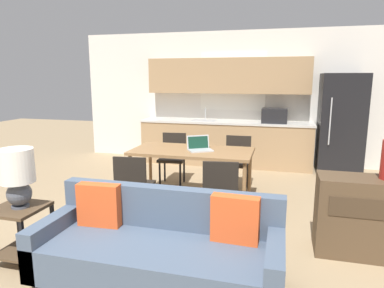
# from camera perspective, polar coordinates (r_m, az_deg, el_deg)

# --- Properties ---
(ground_plane) EXTENTS (20.00, 20.00, 0.00)m
(ground_plane) POSITION_cam_1_polar(r_m,az_deg,el_deg) (3.29, -8.10, -21.54)
(ground_plane) COLOR #9E8460
(wall_back) EXTENTS (6.40, 0.07, 2.70)m
(wall_back) POSITION_cam_1_polar(r_m,az_deg,el_deg) (7.27, 6.08, 7.73)
(wall_back) COLOR silver
(wall_back) RESTS_ON ground_plane
(kitchen_counter) EXTENTS (3.46, 0.65, 2.15)m
(kitchen_counter) POSITION_cam_1_polar(r_m,az_deg,el_deg) (7.02, 5.74, 3.41)
(kitchen_counter) COLOR tan
(kitchen_counter) RESTS_ON ground_plane
(refrigerator) EXTENTS (0.77, 0.79, 1.84)m
(refrigerator) POSITION_cam_1_polar(r_m,az_deg,el_deg) (6.87, 23.50, 3.05)
(refrigerator) COLOR black
(refrigerator) RESTS_ON ground_plane
(dining_table) EXTENTS (1.67, 0.84, 0.77)m
(dining_table) POSITION_cam_1_polar(r_m,az_deg,el_deg) (4.79, 0.01, -1.73)
(dining_table) COLOR olive
(dining_table) RESTS_ON ground_plane
(couch) EXTENTS (2.07, 0.80, 0.80)m
(couch) POSITION_cam_1_polar(r_m,az_deg,el_deg) (3.10, -5.35, -16.78)
(couch) COLOR #3D2D1E
(couch) RESTS_ON ground_plane
(side_table) EXTENTS (0.45, 0.45, 0.57)m
(side_table) POSITION_cam_1_polar(r_m,az_deg,el_deg) (3.72, -26.74, -12.07)
(side_table) COLOR brown
(side_table) RESTS_ON ground_plane
(table_lamp) EXTENTS (0.31, 0.31, 0.56)m
(table_lamp) POSITION_cam_1_polar(r_m,az_deg,el_deg) (3.55, -27.11, -4.42)
(table_lamp) COLOR #4C515B
(table_lamp) RESTS_ON side_table
(credenza) EXTENTS (0.92, 0.42, 0.80)m
(credenza) POSITION_cam_1_polar(r_m,az_deg,el_deg) (3.88, 26.79, -10.78)
(credenza) COLOR brown
(credenza) RESTS_ON ground_plane
(dining_chair_far_right) EXTENTS (0.42, 0.42, 0.85)m
(dining_chair_far_right) POSITION_cam_1_polar(r_m,az_deg,el_deg) (5.49, 7.53, -2.59)
(dining_chair_far_right) COLOR black
(dining_chair_far_right) RESTS_ON ground_plane
(dining_chair_near_right) EXTENTS (0.48, 0.48, 0.85)m
(dining_chair_near_right) POSITION_cam_1_polar(r_m,az_deg,el_deg) (4.03, 4.79, -7.57)
(dining_chair_near_right) COLOR black
(dining_chair_near_right) RESTS_ON ground_plane
(dining_chair_far_left) EXTENTS (0.46, 0.46, 0.85)m
(dining_chair_far_left) POSITION_cam_1_polar(r_m,az_deg,el_deg) (5.73, -3.20, -1.93)
(dining_chair_far_left) COLOR black
(dining_chair_far_left) RESTS_ON ground_plane
(dining_chair_near_left) EXTENTS (0.46, 0.46, 0.85)m
(dining_chair_near_left) POSITION_cam_1_polar(r_m,az_deg,el_deg) (4.29, -9.70, -6.53)
(dining_chair_near_left) COLOR black
(dining_chair_near_left) RESTS_ON ground_plane
(laptop) EXTENTS (0.41, 0.38, 0.20)m
(laptop) POSITION_cam_1_polar(r_m,az_deg,el_deg) (4.75, 1.25, -0.46)
(laptop) COLOR #B7BABC
(laptop) RESTS_ON dining_table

